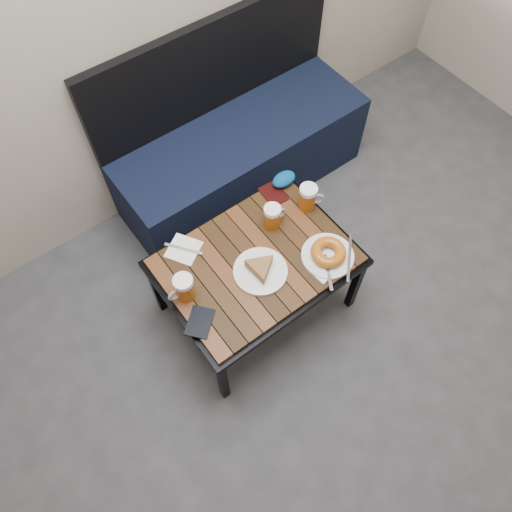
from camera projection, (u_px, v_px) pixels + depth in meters
ground at (428, 459)px, 2.20m from camera, size 4.00×4.00×0.00m
bench at (239, 151)px, 2.76m from camera, size 1.40×0.50×0.95m
cafe_table at (256, 264)px, 2.21m from camera, size 0.84×0.62×0.47m
beer_mug_left at (184, 288)px, 2.03m from camera, size 0.12×0.08×0.13m
beer_mug_centre at (273, 216)px, 2.21m from camera, size 0.11×0.08×0.12m
beer_mug_right at (308, 197)px, 2.26m from camera, size 0.12×0.11×0.13m
plate_pie at (260, 269)px, 2.12m from camera, size 0.23×0.23×0.07m
plate_bagel at (328, 254)px, 2.16m from camera, size 0.27×0.27×0.06m
napkin_left at (184, 250)px, 2.19m from camera, size 0.18×0.18×0.01m
napkin_right at (324, 269)px, 2.15m from camera, size 0.13×0.11×0.01m
passport_navy at (200, 322)px, 2.02m from camera, size 0.16×0.16×0.01m
passport_burgundy at (273, 194)px, 2.35m from camera, size 0.10×0.14×0.01m
knit_pouch at (284, 179)px, 2.37m from camera, size 0.13×0.09×0.05m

